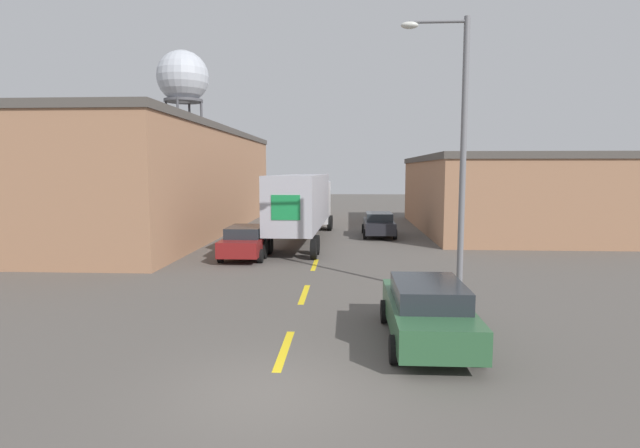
{
  "coord_description": "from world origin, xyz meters",
  "views": [
    {
      "loc": [
        1.49,
        -9.01,
        4.23
      ],
      "look_at": [
        0.33,
        11.44,
        2.03
      ],
      "focal_mm": 28.0,
      "sensor_mm": 36.0,
      "label": 1
    }
  ],
  "objects_px": {
    "semi_truck": "(304,201)",
    "street_lamp": "(457,142)",
    "parked_car_right_near": "(427,310)",
    "parked_car_right_far": "(379,224)",
    "parked_car_left_far": "(247,241)",
    "water_tower": "(183,79)"
  },
  "relations": [
    {
      "from": "semi_truck",
      "to": "street_lamp",
      "type": "distance_m",
      "value": 14.79
    },
    {
      "from": "semi_truck",
      "to": "street_lamp",
      "type": "height_order",
      "value": "street_lamp"
    },
    {
      "from": "parked_car_right_near",
      "to": "parked_car_right_far",
      "type": "relative_size",
      "value": 1.0
    },
    {
      "from": "parked_car_right_near",
      "to": "parked_car_left_far",
      "type": "distance_m",
      "value": 13.6
    },
    {
      "from": "parked_car_left_far",
      "to": "parked_car_right_near",
      "type": "bearing_deg",
      "value": -59.5
    },
    {
      "from": "water_tower",
      "to": "street_lamp",
      "type": "distance_m",
      "value": 48.64
    },
    {
      "from": "parked_car_left_far",
      "to": "water_tower",
      "type": "relative_size",
      "value": 0.27
    },
    {
      "from": "parked_car_right_far",
      "to": "parked_car_left_far",
      "type": "distance_m",
      "value": 10.73
    },
    {
      "from": "parked_car_right_far",
      "to": "street_lamp",
      "type": "bearing_deg",
      "value": -84.35
    },
    {
      "from": "parked_car_right_near",
      "to": "parked_car_right_far",
      "type": "distance_m",
      "value": 19.93
    },
    {
      "from": "parked_car_right_near",
      "to": "parked_car_left_far",
      "type": "relative_size",
      "value": 1.0
    },
    {
      "from": "semi_truck",
      "to": "street_lamp",
      "type": "xyz_separation_m",
      "value": [
        6.17,
        -13.16,
        2.77
      ]
    },
    {
      "from": "parked_car_right_far",
      "to": "water_tower",
      "type": "bearing_deg",
      "value": 128.92
    },
    {
      "from": "parked_car_right_near",
      "to": "street_lamp",
      "type": "height_order",
      "value": "street_lamp"
    },
    {
      "from": "water_tower",
      "to": "parked_car_right_far",
      "type": "bearing_deg",
      "value": -51.08
    },
    {
      "from": "parked_car_left_far",
      "to": "street_lamp",
      "type": "relative_size",
      "value": 0.53
    },
    {
      "from": "parked_car_right_near",
      "to": "water_tower",
      "type": "xyz_separation_m",
      "value": [
        -21.27,
        46.27,
        14.02
      ]
    },
    {
      "from": "parked_car_right_far",
      "to": "parked_car_left_far",
      "type": "relative_size",
      "value": 1.0
    },
    {
      "from": "parked_car_right_far",
      "to": "water_tower",
      "type": "distance_m",
      "value": 36.65
    },
    {
      "from": "parked_car_right_far",
      "to": "street_lamp",
      "type": "distance_m",
      "value": 16.18
    },
    {
      "from": "parked_car_left_far",
      "to": "street_lamp",
      "type": "distance_m",
      "value": 11.97
    },
    {
      "from": "semi_truck",
      "to": "parked_car_left_far",
      "type": "bearing_deg",
      "value": -109.56
    }
  ]
}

